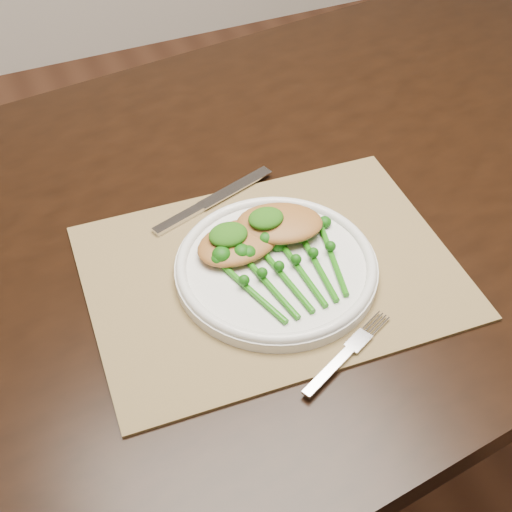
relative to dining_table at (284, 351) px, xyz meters
name	(u,v)px	position (x,y,z in m)	size (l,w,h in m)	color
dining_table	(284,351)	(0.00, 0.00, 0.00)	(1.69, 1.08, 0.75)	black
placemat	(271,271)	(-0.09, -0.13, 0.37)	(0.48, 0.35, 0.00)	olive
dinner_plate	(276,266)	(-0.09, -0.14, 0.39)	(0.26, 0.26, 0.02)	white
knife	(203,206)	(-0.13, 0.02, 0.38)	(0.20, 0.08, 0.01)	silver
fork	(352,348)	(-0.06, -0.29, 0.38)	(0.15, 0.08, 0.00)	silver
chicken_fillet_left	(238,242)	(-0.12, -0.09, 0.40)	(0.12, 0.08, 0.02)	#A56A30
chicken_fillet_right	(280,223)	(-0.06, -0.08, 0.41)	(0.12, 0.08, 0.02)	#A56A30
pesto_dollop_left	(228,235)	(-0.13, -0.08, 0.42)	(0.05, 0.04, 0.02)	#15460A
pesto_dollop_right	(266,218)	(-0.08, -0.08, 0.42)	(0.05, 0.04, 0.02)	#15460A
broccolini_bundle	(294,276)	(-0.08, -0.17, 0.40)	(0.15, 0.17, 0.04)	#19650D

